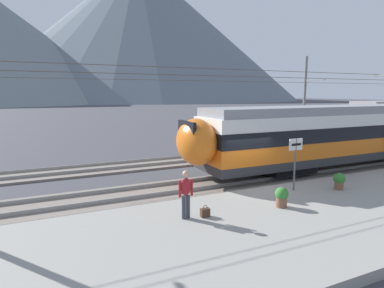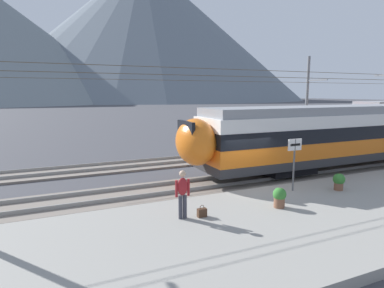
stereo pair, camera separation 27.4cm
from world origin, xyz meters
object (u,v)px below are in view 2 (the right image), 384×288
(potted_plant_by_shelter, at_px, (339,181))
(potted_plant_platform_edge, at_px, (279,196))
(train_near_platform, at_px, (375,131))
(catenary_mast_far_side, at_px, (308,100))
(handbag_beside_passenger, at_px, (202,213))
(passenger_walking, at_px, (183,192))
(platform_sign, at_px, (294,153))

(potted_plant_by_shelter, bearing_deg, potted_plant_platform_edge, -169.69)
(train_near_platform, distance_m, catenary_mast_far_side, 8.06)
(handbag_beside_passenger, distance_m, potted_plant_by_shelter, 6.93)
(train_near_platform, bearing_deg, passenger_walking, -164.68)
(potted_plant_platform_edge, xyz_separation_m, potted_plant_by_shelter, (3.84, 0.70, 0.00))
(potted_plant_platform_edge, bearing_deg, potted_plant_by_shelter, 10.31)
(train_near_platform, distance_m, handbag_beside_passenger, 14.97)
(platform_sign, relative_size, passenger_walking, 1.37)
(train_near_platform, relative_size, potted_plant_platform_edge, 34.83)
(potted_plant_platform_edge, height_order, potted_plant_by_shelter, potted_plant_platform_edge)
(catenary_mast_far_side, height_order, passenger_walking, catenary_mast_far_side)
(train_near_platform, bearing_deg, catenary_mast_far_side, 78.00)
(potted_plant_platform_edge, bearing_deg, platform_sign, 37.19)
(catenary_mast_far_side, height_order, potted_plant_platform_edge, catenary_mast_far_side)
(passenger_walking, relative_size, potted_plant_platform_edge, 2.21)
(catenary_mast_far_side, relative_size, potted_plant_platform_edge, 60.42)
(catenary_mast_far_side, xyz_separation_m, potted_plant_platform_edge, (-12.81, -12.26, -3.25))
(platform_sign, height_order, potted_plant_by_shelter, platform_sign)
(catenary_mast_far_side, bearing_deg, platform_sign, -135.25)
(train_near_platform, relative_size, platform_sign, 11.55)
(potted_plant_platform_edge, bearing_deg, train_near_platform, 22.23)
(passenger_walking, bearing_deg, catenary_mast_far_side, 35.43)
(platform_sign, bearing_deg, train_near_platform, 18.58)
(passenger_walking, xyz_separation_m, potted_plant_by_shelter, (7.58, 0.22, -0.51))
(potted_plant_by_shelter, bearing_deg, passenger_walking, -178.36)
(train_near_platform, distance_m, passenger_walking, 15.49)
(train_near_platform, bearing_deg, platform_sign, -161.42)
(passenger_walking, height_order, potted_plant_by_shelter, passenger_walking)
(potted_plant_platform_edge, relative_size, potted_plant_by_shelter, 1.02)
(handbag_beside_passenger, bearing_deg, potted_plant_platform_edge, -6.14)
(catenary_mast_far_side, relative_size, passenger_walking, 27.35)
(train_near_platform, height_order, platform_sign, train_near_platform)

